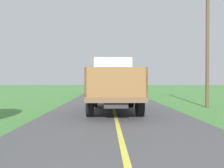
{
  "coord_description": "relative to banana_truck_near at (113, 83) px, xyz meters",
  "views": [
    {
      "loc": [
        -0.35,
        0.28,
        1.55
      ],
      "look_at": [
        -0.04,
        13.67,
        1.4
      ],
      "focal_mm": 33.59,
      "sensor_mm": 36.0,
      "label": 1
    }
  ],
  "objects": [
    {
      "name": "banana_truck_far",
      "position": [
        -0.13,
        14.09,
        0.01
      ],
      "size": [
        2.38,
        5.81,
        2.8
      ],
      "color": "#2D2D30",
      "rests_on": "road_surface"
    },
    {
      "name": "utility_pole_roadside",
      "position": [
        5.68,
        1.11,
        2.63
      ],
      "size": [
        2.22,
        0.2,
        7.55
      ],
      "color": "brown",
      "rests_on": "ground"
    },
    {
      "name": "banana_truck_near",
      "position": [
        0.0,
        0.0,
        0.0
      ],
      "size": [
        2.38,
        5.82,
        2.8
      ],
      "color": "#2D2D30",
      "rests_on": "road_surface"
    }
  ]
}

